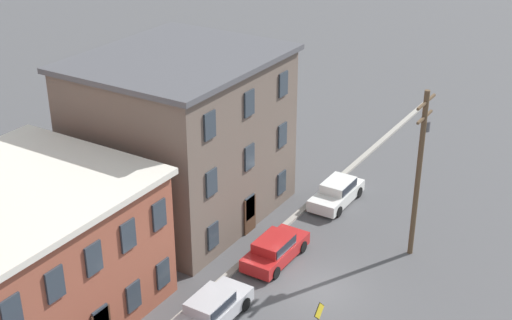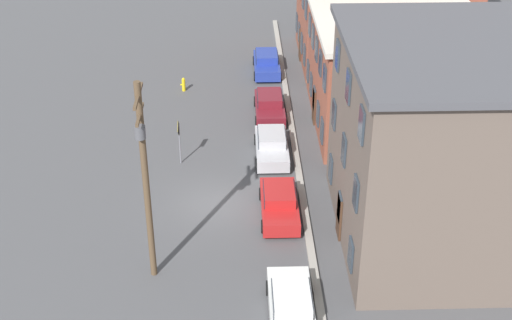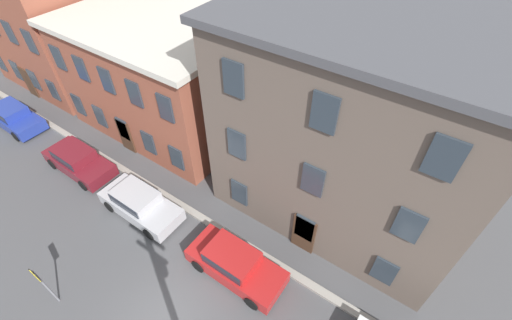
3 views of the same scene
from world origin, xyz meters
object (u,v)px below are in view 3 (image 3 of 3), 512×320
car_silver (139,202)px  car_red (235,262)px  caution_sign (40,281)px  car_maroon (78,160)px  car_blue (13,116)px

car_silver → car_red: bearing=0.9°
car_red → caution_sign: (-5.28, -5.29, 1.04)m
caution_sign → car_maroon: bearing=138.1°
car_silver → car_maroon: bearing=178.7°
car_maroon → caution_sign: bearing=-41.9°
car_blue → car_maroon: bearing=-0.9°
car_red → car_silver: bearing=-179.1°
car_silver → car_red: same height
car_red → car_blue: bearing=179.6°
car_silver → caution_sign: bearing=-82.7°
car_blue → car_silver: bearing=-1.1°
car_blue → caution_sign: caution_sign is taller
car_blue → car_maroon: (7.05, -0.11, 0.00)m
car_red → car_maroon: bearing=179.8°
car_blue → car_red: bearing=-0.4°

